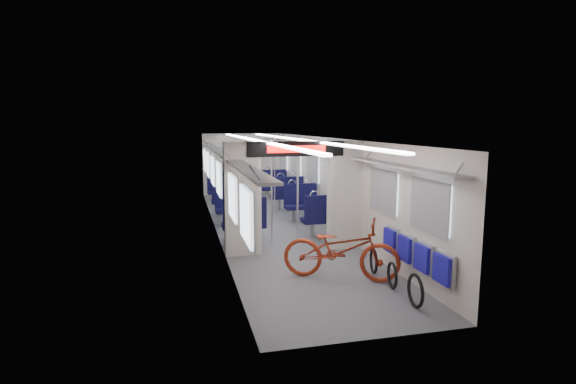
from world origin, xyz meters
The scene contains 14 objects.
carriage centered at (0.00, -0.27, 1.50)m, with size 12.00×12.02×2.31m.
bicycle centered at (0.34, -3.82, 0.53)m, with size 0.70×2.01×1.05m, color #9C2F16.
flip_bench centered at (1.35, -4.51, 0.58)m, with size 0.12×2.08×0.49m.
bike_hoop_a centered at (0.98, -5.23, 0.23)m, with size 0.51×0.51×0.05m, color black.
bike_hoop_b centered at (1.00, -4.45, 0.20)m, with size 0.45×0.45×0.05m, color black.
bike_hoop_c centered at (1.01, -3.70, 0.20)m, with size 0.46×0.46×0.05m, color black.
seat_bay_near_left centered at (-0.93, -0.12, 0.57)m, with size 0.96×2.31×1.17m.
seat_bay_near_right centered at (0.94, -0.05, 0.56)m, with size 0.94×2.19×1.14m.
seat_bay_far_left centered at (-0.93, 3.18, 0.57)m, with size 0.96×2.30×1.17m.
seat_bay_far_right centered at (0.94, 3.56, 0.57)m, with size 0.96×2.30×1.17m.
stanchion_near_left centered at (-0.38, -1.48, 1.15)m, with size 0.04×0.04×2.30m, color silver.
stanchion_near_right centered at (0.23, -1.36, 1.15)m, with size 0.04×0.04×2.30m, color silver.
stanchion_far_left centered at (-0.41, 1.91, 1.15)m, with size 0.04×0.04×2.30m, color silver.
stanchion_far_right centered at (0.39, 1.86, 1.15)m, with size 0.04×0.04×2.30m, color silver.
Camera 1 is at (-2.29, -10.83, 2.64)m, focal length 28.00 mm.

